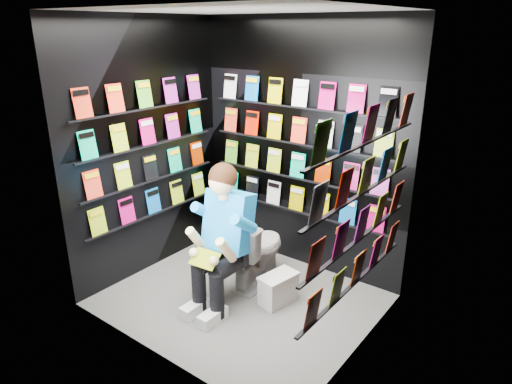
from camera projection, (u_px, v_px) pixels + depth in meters
The scene contains 14 objects.
floor at pixel (240, 300), 4.39m from camera, with size 2.40×2.40×0.00m, color #565654.
ceiling at pixel (236, 10), 3.50m from camera, with size 2.40×2.40×0.00m, color white.
wall_back at pixel (300, 148), 4.70m from camera, with size 2.40×0.04×2.60m, color black.
wall_front at pixel (149, 205), 3.20m from camera, with size 2.40×0.04×2.60m, color black.
wall_left at pixel (147, 150), 4.63m from camera, with size 0.04×2.00×2.60m, color black.
wall_right at pixel (368, 201), 3.27m from camera, with size 0.04×2.00×2.60m, color black.
comics_back at pixel (298, 148), 4.67m from camera, with size 2.10×0.06×1.37m, color red, non-canonical shape.
comics_left at pixel (149, 150), 4.61m from camera, with size 0.06×1.70×1.37m, color red, non-canonical shape.
comics_right at pixel (364, 200), 3.28m from camera, with size 0.06×1.70×1.37m, color red, non-canonical shape.
toilet at pixel (255, 250), 4.58m from camera, with size 0.42×0.75×0.73m, color white.
longbox at pixel (278, 290), 4.31m from camera, with size 0.20×0.36×0.27m, color silver.
longbox_lid at pixel (279, 276), 4.26m from camera, with size 0.21×0.37×0.03m, color silver.
reader at pixel (230, 222), 4.14m from camera, with size 0.57×0.83×1.53m, color #0C76C8, non-canonical shape.
held_comic at pixel (205, 259), 3.96m from camera, with size 0.26×0.01×0.18m, color green.
Camera 1 is at (2.40, -2.92, 2.48)m, focal length 32.00 mm.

